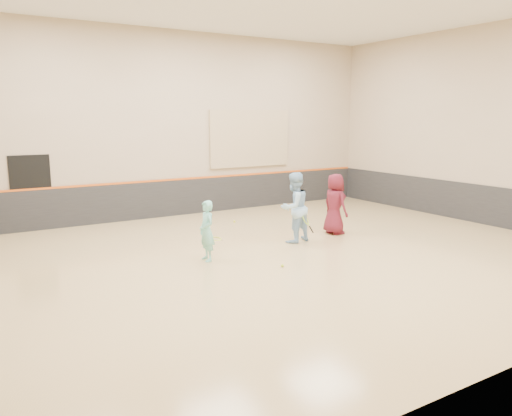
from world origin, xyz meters
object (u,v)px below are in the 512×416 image
young_man (335,204)px  instructor (294,207)px  girl (207,231)px  spare_racket (215,237)px

young_man → instructor: bearing=95.3°
girl → young_man: (4.26, 0.55, 0.15)m
instructor → girl: bearing=-3.7°
girl → young_man: young_man is taller
girl → young_man: bearing=100.2°
girl → spare_racket: (1.07, 1.70, -0.64)m
instructor → spare_racket: bearing=-50.3°
girl → spare_racket: size_ratio=1.88×
girl → instructor: (2.72, 0.38, 0.23)m
instructor → spare_racket: size_ratio=2.49×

